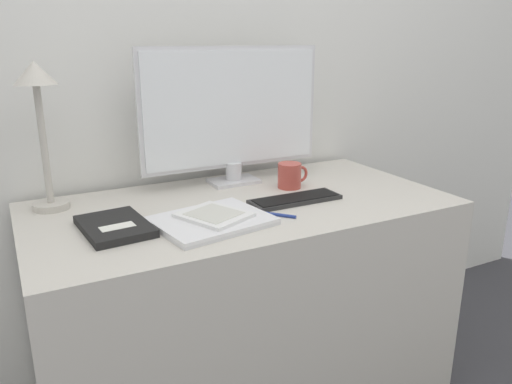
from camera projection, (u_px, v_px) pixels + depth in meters
wall_back at (193, 37)px, 1.70m from camera, size 3.60×0.05×2.40m
desk at (243, 306)px, 1.63m from camera, size 1.27×0.65×0.71m
monitor at (232, 113)px, 1.66m from camera, size 0.64×0.11×0.46m
keyboard at (295, 199)px, 1.53m from camera, size 0.29×0.10×0.01m
laptop at (211, 221)px, 1.34m from camera, size 0.33×0.28×0.02m
ereader at (214, 215)px, 1.35m from camera, size 0.21×0.22×0.01m
desk_lamp at (39, 106)px, 1.38m from camera, size 0.12×0.12×0.42m
notebook at (115, 226)px, 1.30m from camera, size 0.18×0.24×0.02m
coffee_mug at (290, 175)px, 1.66m from camera, size 0.11×0.08×0.08m
pen at (273, 214)px, 1.41m from camera, size 0.10×0.11×0.01m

